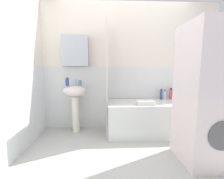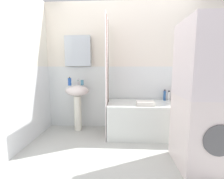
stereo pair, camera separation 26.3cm
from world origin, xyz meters
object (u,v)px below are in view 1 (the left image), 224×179
(toothbrush_cup, at_px, (80,83))
(conditioner_bottle, at_px, (165,95))
(soap_dispenser, at_px, (67,82))
(washer_dryer_stack, at_px, (207,95))
(bathtub, at_px, (148,118))
(shampoo_bottle, at_px, (176,95))
(body_wash_bottle, at_px, (161,94))
(lotion_bottle, at_px, (171,94))
(towel_folded, at_px, (145,103))
(sink, at_px, (75,98))

(toothbrush_cup, height_order, conditioner_bottle, toothbrush_cup)
(soap_dispenser, relative_size, washer_dryer_stack, 0.09)
(soap_dispenser, distance_m, bathtub, 1.57)
(shampoo_bottle, height_order, body_wash_bottle, body_wash_bottle)
(soap_dispenser, distance_m, body_wash_bottle, 1.77)
(shampoo_bottle, bearing_deg, body_wash_bottle, -175.52)
(shampoo_bottle, relative_size, lotion_bottle, 0.74)
(lotion_bottle, bearing_deg, bathtub, -153.19)
(lotion_bottle, xyz_separation_m, conditioner_bottle, (-0.11, 0.00, -0.02))
(bathtub, distance_m, washer_dryer_stack, 1.15)
(washer_dryer_stack, bearing_deg, soap_dispenser, 152.26)
(toothbrush_cup, bearing_deg, body_wash_bottle, 2.09)
(toothbrush_cup, xyz_separation_m, conditioner_bottle, (1.62, 0.08, -0.25))
(toothbrush_cup, relative_size, body_wash_bottle, 0.48)
(shampoo_bottle, xyz_separation_m, towel_folded, (-0.72, -0.44, -0.04))
(sink, distance_m, body_wash_bottle, 1.62)
(sink, bearing_deg, toothbrush_cup, 21.56)
(sink, height_order, soap_dispenser, soap_dispenser)
(lotion_bottle, bearing_deg, towel_folded, -144.57)
(soap_dispenser, height_order, conditioner_bottle, soap_dispenser)
(soap_dispenser, height_order, shampoo_bottle, soap_dispenser)
(sink, height_order, bathtub, sink)
(toothbrush_cup, distance_m, shampoo_bottle, 1.86)
(toothbrush_cup, xyz_separation_m, body_wash_bottle, (1.53, 0.06, -0.24))
(toothbrush_cup, distance_m, body_wash_bottle, 1.55)
(soap_dispenser, distance_m, towel_folded, 1.40)
(sink, xyz_separation_m, shampoo_bottle, (1.93, 0.11, 0.02))
(sink, relative_size, lotion_bottle, 4.03)
(shampoo_bottle, bearing_deg, lotion_bottle, -177.83)
(bathtub, relative_size, body_wash_bottle, 7.10)
(towel_folded, distance_m, washer_dryer_stack, 0.94)
(soap_dispenser, distance_m, washer_dryer_stack, 2.14)
(bathtub, bearing_deg, towel_folded, -119.77)
(bathtub, relative_size, towel_folded, 5.04)
(soap_dispenser, bearing_deg, towel_folded, -12.32)
(sink, xyz_separation_m, washer_dryer_stack, (1.77, -1.03, 0.22))
(soap_dispenser, relative_size, body_wash_bottle, 0.79)
(body_wash_bottle, bearing_deg, towel_folded, -134.96)
(sink, height_order, body_wash_bottle, sink)
(bathtub, distance_m, body_wash_bottle, 0.55)
(bathtub, relative_size, conditioner_bottle, 8.01)
(toothbrush_cup, relative_size, bathtub, 0.07)
(washer_dryer_stack, bearing_deg, body_wash_bottle, 97.73)
(sink, xyz_separation_m, toothbrush_cup, (0.09, 0.03, 0.28))
(conditioner_bottle, xyz_separation_m, towel_folded, (-0.50, -0.44, -0.05))
(towel_folded, bearing_deg, lotion_bottle, 35.43)
(body_wash_bottle, xyz_separation_m, washer_dryer_stack, (0.15, -1.12, 0.18))
(lotion_bottle, height_order, towel_folded, lotion_bottle)
(washer_dryer_stack, bearing_deg, lotion_bottle, 87.75)
(toothbrush_cup, xyz_separation_m, towel_folded, (1.12, -0.36, -0.30))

